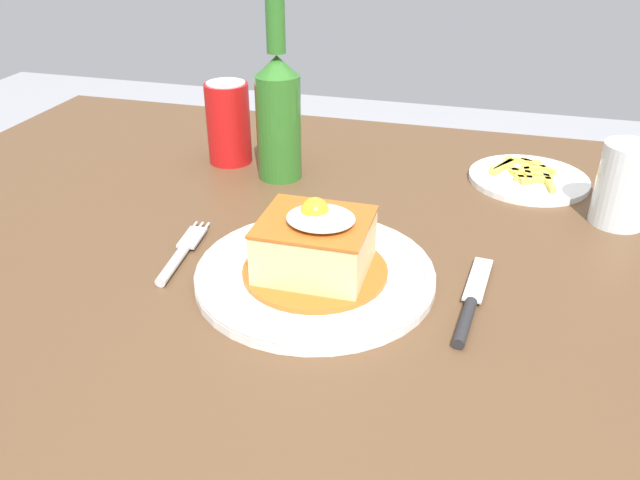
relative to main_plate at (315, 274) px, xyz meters
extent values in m
cube|color=brown|center=(0.04, 0.09, -0.03)|extent=(1.41, 0.91, 0.04)
cylinder|color=brown|center=(-0.58, 0.46, -0.40)|extent=(0.07, 0.07, 0.70)
cylinder|color=white|center=(0.00, 0.00, 0.00)|extent=(0.26, 0.26, 0.01)
torus|color=white|center=(0.00, 0.00, 0.00)|extent=(0.26, 0.26, 0.01)
cylinder|color=#B75B1E|center=(0.00, 0.00, 0.00)|extent=(0.16, 0.16, 0.01)
cube|color=#E5C684|center=(0.00, 0.00, 0.03)|extent=(0.11, 0.10, 0.06)
cube|color=#B75B1E|center=(0.00, 0.00, 0.06)|extent=(0.12, 0.10, 0.00)
ellipsoid|color=white|center=(0.01, 0.00, 0.07)|extent=(0.07, 0.06, 0.01)
sphere|color=yellow|center=(0.00, 0.00, 0.08)|extent=(0.03, 0.03, 0.03)
cylinder|color=silver|center=(-0.16, -0.02, 0.00)|extent=(0.02, 0.08, 0.01)
cube|color=silver|center=(-0.17, 0.04, 0.00)|extent=(0.03, 0.05, 0.00)
cylinder|color=silver|center=(-0.16, 0.07, 0.00)|extent=(0.01, 0.03, 0.00)
cylinder|color=silver|center=(-0.17, 0.07, 0.00)|extent=(0.01, 0.03, 0.00)
cylinder|color=silver|center=(-0.18, 0.07, 0.00)|extent=(0.01, 0.03, 0.00)
cylinder|color=#262628|center=(0.16, -0.04, 0.00)|extent=(0.02, 0.08, 0.01)
cube|color=silver|center=(0.17, 0.04, 0.00)|extent=(0.03, 0.09, 0.00)
cylinder|color=red|center=(-0.22, 0.30, 0.05)|extent=(0.07, 0.07, 0.12)
cylinder|color=silver|center=(-0.22, 0.30, 0.11)|extent=(0.06, 0.06, 0.00)
cylinder|color=#2D6B23|center=(-0.13, 0.26, 0.07)|extent=(0.06, 0.06, 0.15)
cone|color=#2D6B23|center=(-0.13, 0.26, 0.15)|extent=(0.06, 0.06, 0.03)
cylinder|color=#2D6B23|center=(-0.13, 0.26, 0.21)|extent=(0.03, 0.03, 0.08)
cylinder|color=silver|center=(0.33, 0.24, 0.02)|extent=(0.06, 0.06, 0.06)
cylinder|color=silver|center=(0.33, 0.24, 0.04)|extent=(0.07, 0.07, 0.10)
cylinder|color=white|center=(0.23, 0.34, 0.00)|extent=(0.17, 0.17, 0.01)
cube|color=#EAC64C|center=(0.25, 0.31, 0.00)|extent=(0.02, 0.07, 0.01)
cube|color=#EAC64C|center=(0.23, 0.33, 0.00)|extent=(0.05, 0.02, 0.01)
cube|color=#EAC64C|center=(0.19, 0.35, 0.00)|extent=(0.03, 0.06, 0.01)
cube|color=#EAC64C|center=(0.22, 0.35, 0.00)|extent=(0.05, 0.03, 0.01)
cube|color=#EAC64C|center=(0.22, 0.34, 0.00)|extent=(0.01, 0.06, 0.01)
cube|color=#EAC64C|center=(0.24, 0.37, 0.00)|extent=(0.05, 0.04, 0.01)
cube|color=#EAC64C|center=(0.21, 0.33, 0.00)|extent=(0.03, 0.05, 0.01)
cube|color=#EAC64C|center=(0.19, 0.36, 0.00)|extent=(0.04, 0.05, 0.01)
cube|color=#EAC64C|center=(0.22, 0.38, 0.00)|extent=(0.05, 0.01, 0.01)
cube|color=#EAC64C|center=(0.23, 0.32, 0.00)|extent=(0.05, 0.01, 0.01)
camera|label=1|loc=(0.16, -0.57, 0.37)|focal=35.95mm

